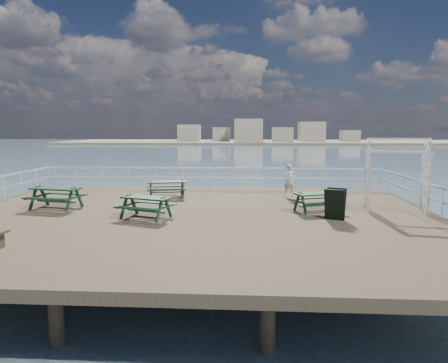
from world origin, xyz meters
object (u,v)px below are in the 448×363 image
at_px(picnic_table_c, 317,198).
at_px(person, 290,181).
at_px(picnic_table_a, 56,193).
at_px(picnic_table_d, 146,203).
at_px(trellis_arbor, 396,179).
at_px(picnic_table_b, 167,186).

height_order(picnic_table_c, person, person).
xyz_separation_m(picnic_table_a, person, (9.49, 3.29, 0.16)).
bearing_deg(picnic_table_d, trellis_arbor, 29.65).
bearing_deg(picnic_table_b, person, -9.44).
xyz_separation_m(picnic_table_c, trellis_arbor, (2.97, 0.22, 0.71)).
distance_m(picnic_table_a, picnic_table_d, 4.24).
height_order(picnic_table_c, picnic_table_d, picnic_table_d).
distance_m(picnic_table_d, person, 7.28).
bearing_deg(picnic_table_d, picnic_table_a, 179.29).
relative_size(picnic_table_b, trellis_arbor, 0.73).
bearing_deg(picnic_table_c, picnic_table_a, 159.04).
distance_m(picnic_table_a, picnic_table_c, 10.19).
bearing_deg(picnic_table_b, trellis_arbor, -30.02).
bearing_deg(picnic_table_a, picnic_table_c, 10.01).
bearing_deg(trellis_arbor, picnic_table_c, -165.50).
relative_size(picnic_table_c, picnic_table_d, 0.97).
relative_size(picnic_table_b, person, 1.33).
relative_size(picnic_table_a, picnic_table_c, 1.06).
relative_size(picnic_table_a, picnic_table_b, 1.07).
bearing_deg(person, trellis_arbor, -57.26).
bearing_deg(picnic_table_a, picnic_table_d, -10.02).
xyz_separation_m(picnic_table_a, picnic_table_b, (3.84, 2.80, -0.06)).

